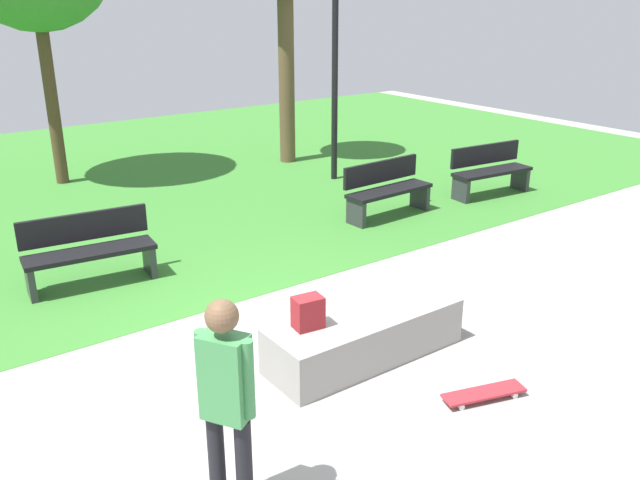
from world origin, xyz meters
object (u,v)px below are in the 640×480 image
(skateboard_by_ledge, at_px, (484,393))
(park_bench_center_lawn, at_px, (89,249))
(backpack_on_ledge, at_px, (308,312))
(lamp_post, at_px, (335,53))
(skater_performing_trick, at_px, (226,395))
(park_bench_far_left, at_px, (387,188))
(concrete_ledge, at_px, (365,335))
(park_bench_by_oak, at_px, (490,169))

(skateboard_by_ledge, xyz_separation_m, park_bench_center_lawn, (-2.06, 4.72, 0.42))
(park_bench_center_lawn, bearing_deg, backpack_on_ledge, -73.03)
(skateboard_by_ledge, xyz_separation_m, lamp_post, (3.54, 6.96, 2.37))
(skater_performing_trick, relative_size, park_bench_far_left, 1.05)
(skater_performing_trick, height_order, park_bench_center_lawn, skater_performing_trick)
(park_bench_center_lawn, distance_m, lamp_post, 6.34)
(park_bench_center_lawn, bearing_deg, concrete_ledge, -64.52)
(park_bench_center_lawn, bearing_deg, lamp_post, 21.80)
(backpack_on_ledge, bearing_deg, park_bench_by_oak, -146.51)
(concrete_ledge, bearing_deg, park_bench_far_left, 45.98)
(skater_performing_trick, relative_size, park_bench_by_oak, 1.04)
(lamp_post, bearing_deg, skater_performing_trick, -131.70)
(backpack_on_ledge, bearing_deg, lamp_post, -121.93)
(backpack_on_ledge, distance_m, park_bench_far_left, 5.04)
(concrete_ledge, relative_size, lamp_post, 0.53)
(park_bench_far_left, bearing_deg, concrete_ledge, -134.02)
(concrete_ledge, bearing_deg, lamp_post, 55.43)
(park_bench_center_lawn, bearing_deg, skateboard_by_ledge, -66.40)
(skater_performing_trick, bearing_deg, park_bench_by_oak, 29.10)
(lamp_post, bearing_deg, park_bench_far_left, -106.63)
(skateboard_by_ledge, distance_m, lamp_post, 8.16)
(skater_performing_trick, distance_m, skateboard_by_ledge, 2.74)
(backpack_on_ledge, relative_size, skateboard_by_ledge, 0.39)
(park_bench_center_lawn, relative_size, park_bench_by_oak, 1.00)
(backpack_on_ledge, height_order, park_bench_by_oak, park_bench_by_oak)
(park_bench_center_lawn, distance_m, park_bench_far_left, 4.89)
(concrete_ledge, distance_m, lamp_post, 7.28)
(backpack_on_ledge, height_order, park_bench_center_lawn, park_bench_center_lawn)
(park_bench_far_left, bearing_deg, park_bench_by_oak, -4.23)
(skater_performing_trick, height_order, park_bench_by_oak, skater_performing_trick)
(skater_performing_trick, xyz_separation_m, skateboard_by_ledge, (2.58, -0.10, -0.93))
(concrete_ledge, bearing_deg, park_bench_by_oak, 29.61)
(backpack_on_ledge, bearing_deg, skater_performing_trick, 46.23)
(skater_performing_trick, distance_m, park_bench_center_lawn, 4.68)
(concrete_ledge, bearing_deg, skateboard_by_ledge, -71.97)
(skater_performing_trick, bearing_deg, skateboard_by_ledge, -2.14)
(backpack_on_ledge, xyz_separation_m, park_bench_center_lawn, (-1.03, 3.37, -0.17))
(skater_performing_trick, xyz_separation_m, park_bench_by_oak, (7.75, 4.31, -0.51))
(skateboard_by_ledge, height_order, park_bench_far_left, park_bench_far_left)
(park_bench_far_left, relative_size, lamp_post, 0.41)
(backpack_on_ledge, relative_size, lamp_post, 0.08)
(lamp_post, bearing_deg, concrete_ledge, -124.57)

